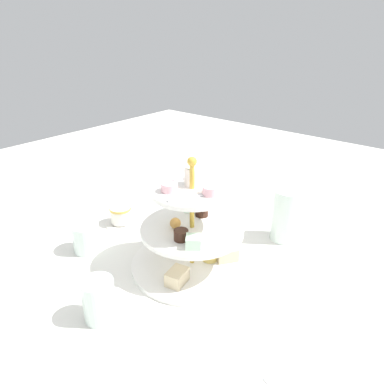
% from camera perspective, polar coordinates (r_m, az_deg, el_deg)
% --- Properties ---
extents(ground_plane, '(2.40, 2.40, 0.00)m').
position_cam_1_polar(ground_plane, '(0.84, 0.00, -11.50)').
color(ground_plane, silver).
extents(tiered_serving_stand, '(0.27, 0.27, 0.26)m').
position_cam_1_polar(tiered_serving_stand, '(0.80, 0.02, -6.93)').
color(tiered_serving_stand, white).
rests_on(tiered_serving_stand, ground_plane).
extents(water_glass_tall_right, '(0.07, 0.07, 0.14)m').
position_cam_1_polar(water_glass_tall_right, '(0.94, 14.52, -3.56)').
color(water_glass_tall_right, silver).
rests_on(water_glass_tall_right, ground_plane).
extents(water_glass_short_left, '(0.06, 0.06, 0.07)m').
position_cam_1_polar(water_glass_short_left, '(0.91, -16.31, -6.95)').
color(water_glass_short_left, silver).
rests_on(water_glass_short_left, ground_plane).
extents(teacup_with_saucer, '(0.09, 0.09, 0.05)m').
position_cam_1_polar(teacup_with_saucer, '(1.01, -11.13, -3.69)').
color(teacup_with_saucer, white).
rests_on(teacup_with_saucer, ground_plane).
extents(butter_knife_left, '(0.17, 0.06, 0.00)m').
position_cam_1_polar(butter_knife_left, '(0.68, 17.11, -23.47)').
color(butter_knife_left, silver).
rests_on(butter_knife_left, ground_plane).
extents(butter_knife_right, '(0.12, 0.14, 0.00)m').
position_cam_1_polar(butter_knife_right, '(1.11, 0.16, -1.88)').
color(butter_knife_right, silver).
rests_on(butter_knife_right, ground_plane).
extents(water_glass_mid_back, '(0.06, 0.06, 0.08)m').
position_cam_1_polar(water_glass_mid_back, '(0.71, -14.44, -16.14)').
color(water_glass_mid_back, silver).
rests_on(water_glass_mid_back, ground_plane).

